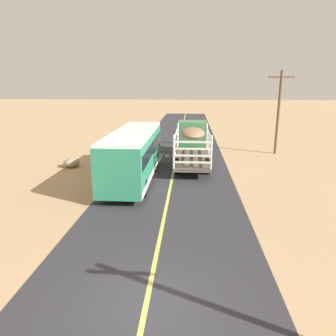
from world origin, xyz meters
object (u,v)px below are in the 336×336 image
object	(u,v)px
bus	(134,154)
livestock_truck	(192,138)
power_pole_mid	(279,110)
boulder_near_shoulder	(72,163)

from	to	relation	value
bus	livestock_truck	bearing A→B (deg)	58.70
livestock_truck	bus	bearing A→B (deg)	-121.30
livestock_truck	bus	size ratio (longest dim) A/B	0.97
livestock_truck	bus	world-z (taller)	bus
bus	power_pole_mid	bearing A→B (deg)	38.35
bus	boulder_near_shoulder	bearing A→B (deg)	151.74
livestock_truck	boulder_near_shoulder	distance (m)	9.84
power_pole_mid	bus	bearing A→B (deg)	-141.65
power_pole_mid	boulder_near_shoulder	distance (m)	18.14
livestock_truck	power_pole_mid	bearing A→B (deg)	19.97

